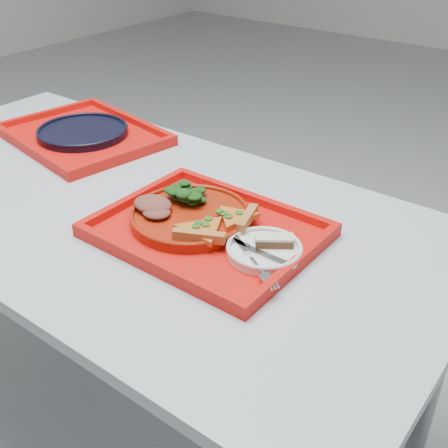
{
  "coord_description": "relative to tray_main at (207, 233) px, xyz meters",
  "views": [
    {
      "loc": [
        0.91,
        -0.78,
        1.39
      ],
      "look_at": [
        0.3,
        0.02,
        0.78
      ],
      "focal_mm": 45.0,
      "sensor_mm": 36.0,
      "label": 1
    }
  ],
  "objects": [
    {
      "name": "side_plate",
      "position": [
        0.14,
        0.0,
        0.01
      ],
      "size": [
        0.15,
        0.15,
        0.01
      ],
      "primitive_type": "cylinder",
      "color": "white",
      "rests_on": "tray_main"
    },
    {
      "name": "dessert_bar",
      "position": [
        0.15,
        0.02,
        0.03
      ],
      "size": [
        0.08,
        0.07,
        0.02
      ],
      "rotation": [
        0.0,
        0.0,
        0.63
      ],
      "color": "#492C18",
      "rests_on": "side_plate"
    },
    {
      "name": "tray_far",
      "position": [
        -0.62,
        0.19,
        0.0
      ],
      "size": [
        0.5,
        0.42,
        0.01
      ],
      "primitive_type": "cube",
      "rotation": [
        0.0,
        0.0,
        -0.17
      ],
      "color": "red",
      "rests_on": "table"
    },
    {
      "name": "pizza_slice_b",
      "position": [
        0.04,
        0.05,
        0.03
      ],
      "size": [
        0.13,
        0.12,
        0.02
      ],
      "primitive_type": null,
      "rotation": [
        0.0,
        0.0,
        3.43
      ],
      "color": "orange",
      "rests_on": "dinner_plate"
    },
    {
      "name": "ground",
      "position": [
        -0.27,
        0.0,
        -0.76
      ],
      "size": [
        10.0,
        10.0,
        0.0
      ],
      "primitive_type": "plane",
      "color": "#94979C",
      "rests_on": "ground"
    },
    {
      "name": "navy_plate",
      "position": [
        -0.62,
        0.19,
        0.01
      ],
      "size": [
        0.26,
        0.26,
        0.02
      ],
      "primitive_type": "cylinder",
      "color": "black",
      "rests_on": "tray_far"
    },
    {
      "name": "knife",
      "position": [
        0.13,
        -0.02,
        0.02
      ],
      "size": [
        0.19,
        0.02,
        0.01
      ],
      "primitive_type": "cube",
      "rotation": [
        0.0,
        0.0,
        -0.01
      ],
      "color": "silver",
      "rests_on": "side_plate"
    },
    {
      "name": "salad_heap",
      "position": [
        -0.1,
        0.06,
        0.05
      ],
      "size": [
        0.09,
        0.08,
        0.04
      ],
      "primitive_type": "ellipsoid",
      "color": "black",
      "rests_on": "dinner_plate"
    },
    {
      "name": "tray_main",
      "position": [
        0.0,
        0.0,
        0.0
      ],
      "size": [
        0.45,
        0.35,
        0.01
      ],
      "primitive_type": "cube",
      "rotation": [
        0.0,
        0.0,
        -0.0
      ],
      "color": "red",
      "rests_on": "table"
    },
    {
      "name": "table",
      "position": [
        -0.27,
        0.0,
        -0.08
      ],
      "size": [
        1.6,
        0.8,
        0.75
      ],
      "color": "#B0B8C5",
      "rests_on": "ground"
    },
    {
      "name": "pizza_slice_a",
      "position": [
        0.01,
        -0.03,
        0.03
      ],
      "size": [
        0.15,
        0.15,
        0.02
      ],
      "primitive_type": null,
      "rotation": [
        0.0,
        0.0,
        2.03
      ],
      "color": "orange",
      "rests_on": "dinner_plate"
    },
    {
      "name": "fork",
      "position": [
        0.14,
        -0.04,
        0.02
      ],
      "size": [
        0.17,
        0.11,
        0.01
      ],
      "primitive_type": "cube",
      "rotation": [
        0.0,
        0.0,
        -0.52
      ],
      "color": "silver",
      "rests_on": "side_plate"
    },
    {
      "name": "dinner_plate",
      "position": [
        -0.05,
        0.01,
        0.02
      ],
      "size": [
        0.26,
        0.26,
        0.02
      ],
      "primitive_type": "cylinder",
      "color": "maroon",
      "rests_on": "tray_main"
    },
    {
      "name": "meat_portion",
      "position": [
        -0.13,
        -0.02,
        0.04
      ],
      "size": [
        0.09,
        0.07,
        0.03
      ],
      "primitive_type": "ellipsoid",
      "color": "brown",
      "rests_on": "dinner_plate"
    }
  ]
}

